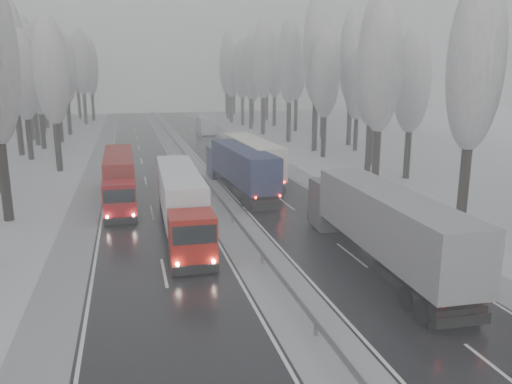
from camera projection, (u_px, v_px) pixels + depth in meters
name	position (u px, v px, depth m)	size (l,w,h in m)	color
carriageway_right	(266.00, 188.00, 45.27)	(7.50, 200.00, 0.03)	black
carriageway_left	(148.00, 195.00, 42.72)	(7.50, 200.00, 0.03)	black
median_slush	(209.00, 191.00, 43.99)	(3.00, 200.00, 0.04)	#989A9F
shoulder_right	(317.00, 185.00, 46.47)	(2.40, 200.00, 0.04)	#989A9F
shoulder_left	(88.00, 198.00, 41.52)	(2.40, 200.00, 0.04)	#989A9F
median_guardrail	(209.00, 185.00, 43.85)	(0.12, 200.00, 0.76)	slate
tree_16	(475.00, 64.00, 31.71)	(3.60, 3.60, 16.53)	black
tree_18	(381.00, 67.00, 42.30)	(3.60, 3.60, 16.58)	black
tree_19	(412.00, 82.00, 47.70)	(3.60, 3.60, 14.57)	black
tree_20	(372.00, 74.00, 50.92)	(3.60, 3.60, 15.71)	black
tree_21	(375.00, 57.00, 54.81)	(3.60, 3.60, 18.62)	black
tree_22	(325.00, 74.00, 60.53)	(3.60, 3.60, 15.86)	black
tree_23	(358.00, 85.00, 66.16)	(3.60, 3.60, 13.55)	black
tree_24	(317.00, 51.00, 65.19)	(3.60, 3.60, 20.49)	black
tree_25	(352.00, 57.00, 70.79)	(3.60, 3.60, 19.44)	black
tree_26	(290.00, 61.00, 75.02)	(3.60, 3.60, 18.78)	black
tree_27	(324.00, 67.00, 80.70)	(3.60, 3.60, 17.62)	black
tree_28	(263.00, 60.00, 84.68)	(3.60, 3.60, 19.62)	black
tree_29	(296.00, 66.00, 90.46)	(3.60, 3.60, 18.11)	black
tree_30	(251.00, 68.00, 94.18)	(3.60, 3.60, 17.86)	black
tree_31	(275.00, 66.00, 99.29)	(3.60, 3.60, 18.58)	black
tree_32	(242.00, 70.00, 101.36)	(3.60, 3.60, 17.33)	black
tree_33	(252.00, 79.00, 106.33)	(3.60, 3.60, 14.33)	black
tree_34	(231.00, 69.00, 107.80)	(3.60, 3.60, 17.63)	black
tree_35	(267.00, 68.00, 113.72)	(3.60, 3.60, 18.25)	black
tree_36	(228.00, 63.00, 117.03)	(3.60, 3.60, 20.23)	black
tree_37	(252.00, 74.00, 123.05)	(3.60, 3.60, 16.37)	black
tree_38	(226.00, 70.00, 127.73)	(3.60, 3.60, 17.97)	black
tree_39	(234.00, 74.00, 132.45)	(3.60, 3.60, 16.19)	black
tree_62	(51.00, 72.00, 51.22)	(3.60, 3.60, 16.04)	black
tree_64	(23.00, 76.00, 58.74)	(3.60, 3.60, 15.42)	black
tree_65	(11.00, 54.00, 61.49)	(3.60, 3.60, 19.48)	black
tree_66	(37.00, 77.00, 67.88)	(3.60, 3.60, 15.23)	black
tree_67	(31.00, 68.00, 71.04)	(3.60, 3.60, 17.09)	black
tree_68	(56.00, 71.00, 74.43)	(3.60, 3.60, 16.65)	black
tree_69	(25.00, 59.00, 76.64)	(3.60, 3.60, 19.35)	black
tree_70	(65.00, 70.00, 83.94)	(3.60, 3.60, 17.09)	black
tree_71	(38.00, 60.00, 86.20)	(3.60, 3.60, 19.61)	black
tree_72	(56.00, 77.00, 92.41)	(3.60, 3.60, 15.11)	black
tree_73	(42.00, 70.00, 95.18)	(3.60, 3.60, 17.22)	black
tree_74	(82.00, 63.00, 102.87)	(3.60, 3.60, 19.68)	black
tree_75	(38.00, 66.00, 104.58)	(3.60, 3.60, 18.60)	black
tree_76	(90.00, 67.00, 112.14)	(3.60, 3.60, 18.55)	black
tree_77	(67.00, 79.00, 115.16)	(3.60, 3.60, 14.32)	black
tree_78	(76.00, 65.00, 117.36)	(3.60, 3.60, 19.55)	black
tree_79	(66.00, 72.00, 120.82)	(3.60, 3.60, 17.07)	black
truck_grey_tarp	(379.00, 220.00, 26.37)	(3.26, 16.64, 4.25)	#4C4C51
truck_blue_box	(239.00, 165.00, 43.32)	(3.35, 15.92, 4.06)	#1C2446
truck_cream_box	(248.00, 156.00, 47.92)	(3.02, 16.20, 4.14)	beige
box_truck_distant	(205.00, 125.00, 87.50)	(2.64, 8.16, 3.03)	#A8AAAF
truck_red_white	(181.00, 197.00, 32.24)	(2.74, 15.29, 3.91)	#9D0F08
truck_red_red	(119.00, 174.00, 40.72)	(2.38, 14.36, 3.67)	#98080D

